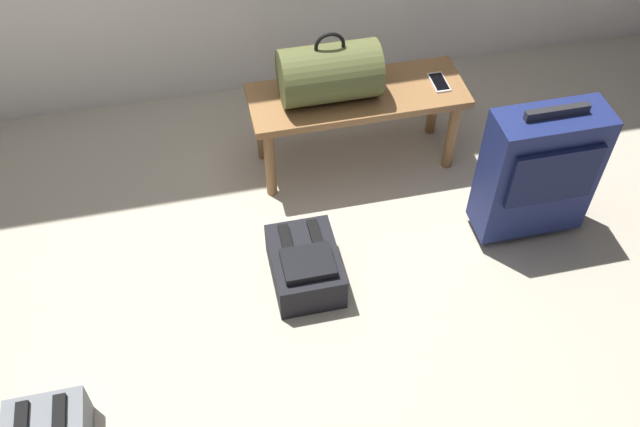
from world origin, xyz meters
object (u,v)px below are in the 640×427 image
object	(u,v)px
backpack_dark	(305,265)
cell_phone	(439,82)
suitcase_upright_navy	(539,172)
duffel_bag_olive	(329,73)
bench	(357,104)

from	to	relation	value
backpack_dark	cell_phone	bearing A→B (deg)	40.23
cell_phone	suitcase_upright_navy	xyz separation A→B (m)	(0.25, -0.58, -0.07)
cell_phone	backpack_dark	xyz separation A→B (m)	(-0.77, -0.65, -0.34)
duffel_bag_olive	cell_phone	distance (m)	0.53
suitcase_upright_navy	backpack_dark	xyz separation A→B (m)	(-1.02, -0.07, -0.27)
bench	suitcase_upright_navy	distance (m)	0.87
suitcase_upright_navy	cell_phone	bearing A→B (deg)	113.29
bench	cell_phone	xyz separation A→B (m)	(0.39, -0.01, 0.07)
backpack_dark	bench	bearing A→B (deg)	59.85
bench	suitcase_upright_navy	xyz separation A→B (m)	(0.64, -0.60, -0.00)
bench	suitcase_upright_navy	size ratio (longest dim) A/B	1.43
bench	duffel_bag_olive	distance (m)	0.24
duffel_bag_olive	suitcase_upright_navy	bearing A→B (deg)	-37.72
suitcase_upright_navy	backpack_dark	bearing A→B (deg)	-175.95
duffel_bag_olive	cell_phone	size ratio (longest dim) A/B	3.06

